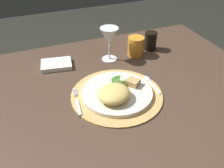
% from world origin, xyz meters
% --- Properties ---
extents(dining_table, '(1.19, 0.91, 0.70)m').
position_xyz_m(dining_table, '(0.00, 0.00, 0.53)').
color(dining_table, '#453327').
rests_on(dining_table, ground).
extents(placemat, '(0.35, 0.35, 0.01)m').
position_xyz_m(placemat, '(-0.05, -0.05, 0.71)').
color(placemat, tan).
rests_on(placemat, dining_table).
extents(dinner_plate, '(0.27, 0.27, 0.02)m').
position_xyz_m(dinner_plate, '(-0.05, -0.05, 0.72)').
color(dinner_plate, silver).
rests_on(dinner_plate, placemat).
extents(pasta_serving, '(0.16, 0.15, 0.05)m').
position_xyz_m(pasta_serving, '(-0.07, -0.09, 0.75)').
color(pasta_serving, '#E0BD63').
rests_on(pasta_serving, dinner_plate).
extents(salad_greens, '(0.09, 0.08, 0.03)m').
position_xyz_m(salad_greens, '(-0.02, -0.01, 0.74)').
color(salad_greens, '#2A6620').
rests_on(salad_greens, dinner_plate).
extents(bread_piece, '(0.06, 0.06, 0.02)m').
position_xyz_m(bread_piece, '(0.03, -0.03, 0.74)').
color(bread_piece, tan).
rests_on(bread_piece, dinner_plate).
extents(fork, '(0.03, 0.15, 0.00)m').
position_xyz_m(fork, '(-0.20, -0.04, 0.71)').
color(fork, silver).
rests_on(fork, placemat).
extents(spoon, '(0.02, 0.13, 0.01)m').
position_xyz_m(spoon, '(0.11, -0.02, 0.71)').
color(spoon, silver).
rests_on(spoon, placemat).
extents(napkin, '(0.15, 0.12, 0.02)m').
position_xyz_m(napkin, '(-0.22, 0.25, 0.71)').
color(napkin, white).
rests_on(napkin, dining_table).
extents(wine_glass, '(0.08, 0.08, 0.16)m').
position_xyz_m(wine_glass, '(0.03, 0.22, 0.82)').
color(wine_glass, silver).
rests_on(wine_glass, dining_table).
extents(amber_tumbler, '(0.08, 0.08, 0.09)m').
position_xyz_m(amber_tumbler, '(0.16, 0.21, 0.75)').
color(amber_tumbler, orange).
rests_on(amber_tumbler, dining_table).
extents(dark_tumbler, '(0.06, 0.06, 0.09)m').
position_xyz_m(dark_tumbler, '(0.25, 0.24, 0.75)').
color(dark_tumbler, black).
rests_on(dark_tumbler, dining_table).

